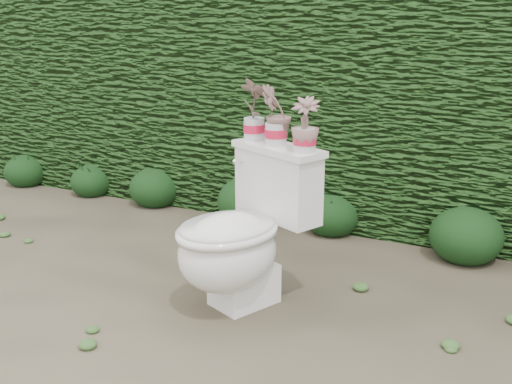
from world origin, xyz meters
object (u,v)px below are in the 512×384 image
at_px(potted_plant_left, 254,110).
at_px(potted_plant_right, 305,126).
at_px(potted_plant_center, 276,117).
at_px(toilet, 241,237).

height_order(potted_plant_left, potted_plant_right, potted_plant_left).
xyz_separation_m(potted_plant_left, potted_plant_center, (0.15, -0.07, -0.01)).
bearing_deg(potted_plant_right, toilet, -161.42).
bearing_deg(toilet, potted_plant_right, 52.73).
relative_size(toilet, potted_plant_left, 2.69).
bearing_deg(potted_plant_center, toilet, 16.80).
relative_size(potted_plant_left, potted_plant_center, 1.07).
bearing_deg(potted_plant_left, potted_plant_center, 171.60).
bearing_deg(potted_plant_center, potted_plant_right, 102.15).
height_order(potted_plant_center, potted_plant_right, potted_plant_center).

